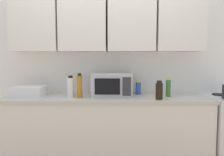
{
  "coord_description": "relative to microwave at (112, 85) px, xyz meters",
  "views": [
    {
      "loc": [
        0.11,
        -2.76,
        1.32
      ],
      "look_at": [
        0.06,
        -0.25,
        1.12
      ],
      "focal_mm": 32.59,
      "sensor_mm": 36.0,
      "label": 1
    }
  ],
  "objects": [
    {
      "name": "wall_back_with_cabinets",
      "position": [
        -0.06,
        0.21,
        0.54
      ],
      "size": [
        3.3,
        0.38,
        2.6
      ],
      "color": "white",
      "rests_on": "ground_plane"
    },
    {
      "name": "bottle_blue_cleaner",
      "position": [
        0.34,
        0.13,
        -0.05
      ],
      "size": [
        0.07,
        0.07,
        0.18
      ],
      "color": "#2D56B7",
      "rests_on": "counter_run"
    },
    {
      "name": "bottle_green_oil",
      "position": [
        0.68,
        -0.03,
        -0.03
      ],
      "size": [
        0.06,
        0.06,
        0.23
      ],
      "color": "#386B2D",
      "rests_on": "counter_run"
    },
    {
      "name": "dish_rack",
      "position": [
        -1.02,
        -0.02,
        -0.08
      ],
      "size": [
        0.38,
        0.3,
        0.12
      ],
      "primitive_type": "cube",
      "color": "silver",
      "rests_on": "counter_run"
    },
    {
      "name": "bottle_white_jar",
      "position": [
        -0.49,
        -0.1,
        -0.02
      ],
      "size": [
        0.08,
        0.08,
        0.26
      ],
      "color": "white",
      "rests_on": "counter_run"
    },
    {
      "name": "bottle_amber_vinegar",
      "position": [
        -0.38,
        -0.13,
        -0.0
      ],
      "size": [
        0.06,
        0.06,
        0.29
      ],
      "color": "#AD701E",
      "rests_on": "counter_run"
    },
    {
      "name": "counter_run",
      "position": [
        -0.06,
        -0.02,
        -0.59
      ],
      "size": [
        2.43,
        0.63,
        0.9
      ],
      "color": "white",
      "rests_on": "ground_plane"
    },
    {
      "name": "bottle_soy_dark",
      "position": [
        0.53,
        -0.22,
        -0.04
      ],
      "size": [
        0.08,
        0.08,
        0.21
      ],
      "color": "black",
      "rests_on": "counter_run"
    },
    {
      "name": "microwave",
      "position": [
        0.0,
        0.0,
        0.0
      ],
      "size": [
        0.48,
        0.37,
        0.28
      ],
      "color": "#B7B7BC",
      "rests_on": "counter_run"
    }
  ]
}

